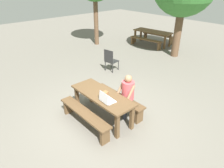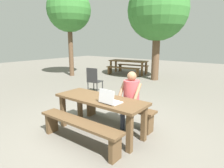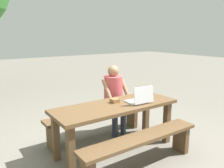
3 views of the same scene
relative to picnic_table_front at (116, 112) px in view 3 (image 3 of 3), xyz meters
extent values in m
plane|color=slate|center=(0.00, 0.00, -0.62)|extent=(30.00, 30.00, 0.00)
cube|color=brown|center=(0.00, 0.00, 0.09)|extent=(1.89, 0.69, 0.05)
cube|color=brown|center=(-0.85, -0.25, -0.27)|extent=(0.09, 0.09, 0.68)
cube|color=brown|center=(0.85, -0.25, -0.27)|extent=(0.09, 0.09, 0.68)
cube|color=brown|center=(-0.85, 0.25, -0.27)|extent=(0.09, 0.09, 0.68)
cube|color=brown|center=(0.85, 0.25, -0.27)|extent=(0.09, 0.09, 0.68)
cube|color=brown|center=(0.00, -0.58, -0.19)|extent=(1.79, 0.30, 0.05)
cube|color=brown|center=(0.80, -0.58, -0.41)|extent=(0.08, 0.24, 0.41)
cube|color=brown|center=(0.00, 0.58, -0.19)|extent=(1.79, 0.30, 0.05)
cube|color=brown|center=(-0.80, 0.58, -0.41)|extent=(0.08, 0.24, 0.41)
cube|color=brown|center=(0.80, 0.58, -0.41)|extent=(0.08, 0.24, 0.41)
cube|color=silver|center=(0.35, -0.09, 0.13)|extent=(0.36, 0.27, 0.02)
cube|color=silver|center=(0.34, -0.23, 0.26)|extent=(0.35, 0.07, 0.25)
cube|color=black|center=(0.34, -0.22, 0.26)|extent=(0.32, 0.05, 0.23)
cube|color=olive|center=(0.04, 0.08, 0.15)|extent=(0.12, 0.11, 0.06)
cylinder|color=#333847|center=(0.27, 0.40, -0.39)|extent=(0.10, 0.10, 0.45)
cylinder|color=#333847|center=(0.45, 0.40, -0.39)|extent=(0.10, 0.10, 0.45)
cube|color=#333847|center=(0.36, 0.49, -0.12)|extent=(0.28, 0.28, 0.12)
cylinder|color=#C64C51|center=(0.36, 0.58, 0.17)|extent=(0.33, 0.33, 0.50)
cylinder|color=#936B4C|center=(0.18, 0.48, 0.18)|extent=(0.07, 0.32, 0.41)
cylinder|color=#936B4C|center=(0.55, 0.48, 0.18)|extent=(0.07, 0.32, 0.41)
sphere|color=#936B4C|center=(0.36, 0.58, 0.51)|extent=(0.20, 0.20, 0.20)
camera|label=1|loc=(3.54, -2.80, 2.79)|focal=32.55mm
camera|label=2|loc=(2.36, -2.72, 1.21)|focal=30.74mm
camera|label=3|loc=(-1.89, -2.64, 1.13)|focal=36.88mm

